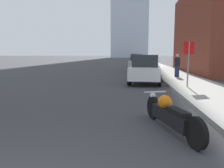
# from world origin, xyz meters

# --- Properties ---
(sidewalk) EXTENTS (2.94, 240.00, 0.15)m
(sidewalk) POSITION_xyz_m (4.99, 40.00, 0.07)
(sidewalk) COLOR gray
(sidewalk) RESTS_ON ground_plane
(motorcycle) EXTENTS (1.02, 2.53, 0.79)m
(motorcycle) POSITION_xyz_m (2.40, 3.92, 0.39)
(motorcycle) COLOR black
(motorcycle) RESTS_ON ground_plane
(parked_car_white) EXTENTS (2.14, 4.17, 1.72)m
(parked_car_white) POSITION_xyz_m (2.36, 12.31, 0.85)
(parked_car_white) COLOR silver
(parked_car_white) RESTS_ON ground_plane
(parked_car_silver) EXTENTS (2.22, 4.55, 1.63)m
(parked_car_silver) POSITION_xyz_m (2.28, 23.27, 0.83)
(parked_car_silver) COLOR #BCBCC1
(parked_car_silver) RESTS_ON ground_plane
(parked_car_red) EXTENTS (2.06, 4.23, 1.72)m
(parked_car_red) POSITION_xyz_m (2.44, 34.12, 0.86)
(parked_car_red) COLOR red
(parked_car_red) RESTS_ON ground_plane
(parked_car_green) EXTENTS (2.15, 3.99, 1.58)m
(parked_car_green) POSITION_xyz_m (2.35, 46.28, 0.80)
(parked_car_green) COLOR #1E6B33
(parked_car_green) RESTS_ON ground_plane
(parked_car_blue) EXTENTS (1.95, 4.03, 1.78)m
(parked_car_blue) POSITION_xyz_m (2.20, 58.58, 0.88)
(parked_car_blue) COLOR #1E3899
(parked_car_blue) RESTS_ON ground_plane
(stop_sign) EXTENTS (0.57, 0.26, 2.21)m
(stop_sign) POSITION_xyz_m (4.30, 9.93, 1.66)
(stop_sign) COLOR slate
(stop_sign) RESTS_ON sidewalk
(pedestrian) EXTENTS (0.36, 0.22, 1.60)m
(pedestrian) POSITION_xyz_m (4.77, 14.79, 0.96)
(pedestrian) COLOR #1E2347
(pedestrian) RESTS_ON sidewalk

